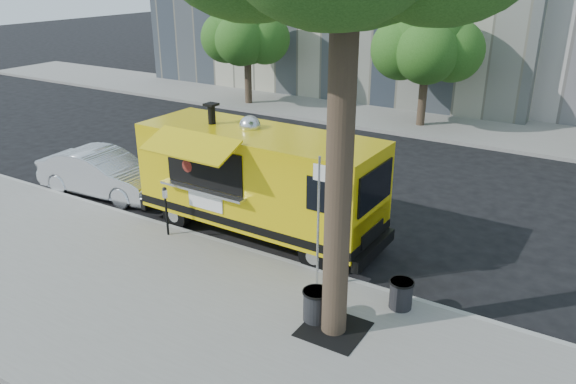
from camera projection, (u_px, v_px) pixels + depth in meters
The scene contains 13 objects.
ground at pixel (293, 247), 14.41m from camera, with size 120.00×120.00×0.00m, color black.
sidewalk at pixel (190, 323), 11.21m from camera, with size 60.00×6.00×0.15m, color gray.
curb at pixel (273, 259), 13.64m from camera, with size 60.00×0.14×0.16m, color #999993.
far_sidewalk at pixel (447, 125), 25.07m from camera, with size 60.00×5.00×0.15m, color gray.
tree_well at pixel (334, 329), 10.88m from camera, with size 1.20×1.20×0.02m, color black.
far_tree_a at pixel (247, 30), 27.55m from camera, with size 3.42×3.42×5.36m.
far_tree_b at pixel (428, 39), 23.51m from camera, with size 3.60×3.60×5.50m.
sign_post at pixel (318, 215), 11.74m from camera, with size 0.28×0.06×3.00m.
parking_meter at pixel (166, 205), 14.41m from camera, with size 0.11×0.11×1.33m.
food_truck at pixel (257, 179), 14.51m from camera, with size 6.83×3.20×3.35m.
sedan at pixel (104, 173), 17.45m from camera, with size 1.50×4.31×1.42m, color silver.
trash_bin_left at pixel (316, 304), 11.05m from camera, with size 0.55×0.55×0.66m.
trash_bin_right at pixel (401, 293), 11.47m from camera, with size 0.51×0.51×0.61m.
Camera 1 is at (6.57, -11.02, 6.70)m, focal length 35.00 mm.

